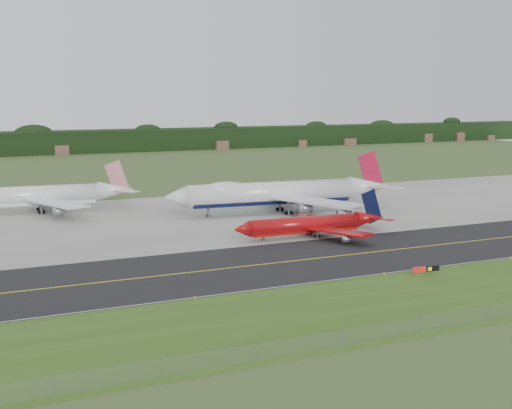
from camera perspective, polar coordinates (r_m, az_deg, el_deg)
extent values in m
plane|color=#395226|center=(141.74, 2.83, -4.14)|extent=(600.00, 600.00, 0.00)
cube|color=#335118|center=(113.03, 11.23, -7.66)|extent=(400.00, 30.00, 0.01)
cube|color=black|center=(138.31, 3.60, -4.46)|extent=(400.00, 32.00, 0.02)
cube|color=gray|center=(187.44, -4.49, -0.96)|extent=(400.00, 78.00, 0.01)
cube|color=gold|center=(138.31, 3.60, -4.46)|extent=(400.00, 0.40, 0.00)
cube|color=silver|center=(125.35, 7.02, -5.90)|extent=(400.00, 0.25, 0.00)
plane|color=slate|center=(103.03, 15.57, -8.81)|extent=(320.00, 0.00, 320.00)
cylinder|color=slate|center=(103.03, 15.57, -8.81)|extent=(0.10, 0.10, 2.20)
cube|color=black|center=(403.07, -15.85, 4.81)|extent=(700.00, 24.00, 12.00)
cylinder|color=silver|center=(190.54, 1.24, 0.95)|extent=(46.63, 10.29, 5.88)
cube|color=black|center=(190.81, 1.24, 0.38)|extent=(44.18, 8.60, 2.06)
cone|color=silver|center=(182.99, -6.40, 0.57)|extent=(6.32, 6.40, 5.88)
cone|color=silver|center=(202.65, 8.99, 1.44)|extent=(12.72, 7.02, 5.88)
ellipsoid|color=silver|center=(186.15, -2.49, 1.26)|extent=(12.41, 6.12, 3.75)
cube|color=silver|center=(181.82, 5.07, 0.21)|extent=(16.62, 27.47, 0.50)
cube|color=silver|center=(205.66, 2.03, 1.24)|extent=(20.49, 26.80, 0.50)
cube|color=#A71331|center=(202.50, 9.18, 2.57)|extent=(8.45, 1.28, 12.18)
cylinder|color=gray|center=(181.12, 3.95, -0.32)|extent=(3.43, 2.76, 2.47)
cylinder|color=gray|center=(204.06, 1.15, 0.73)|extent=(3.43, 2.76, 2.47)
cylinder|color=gray|center=(173.17, 7.07, -0.79)|extent=(3.43, 2.76, 2.47)
cylinder|color=gray|center=(216.47, 1.40, 1.19)|extent=(3.43, 2.76, 2.47)
cylinder|color=black|center=(185.87, -3.84, -0.88)|extent=(1.10, 0.58, 1.06)
cylinder|color=slate|center=(189.46, 2.63, -0.24)|extent=(0.90, 0.90, 3.93)
cylinder|color=black|center=(189.69, 2.63, -0.67)|extent=(1.10, 0.63, 1.06)
cylinder|color=slate|center=(195.39, 1.91, 0.04)|extent=(0.90, 0.90, 3.93)
cylinder|color=black|center=(195.61, 1.91, -0.38)|extent=(1.10, 0.63, 1.06)
cylinder|color=#970B0D|center=(159.63, 3.92, -1.60)|extent=(26.83, 4.49, 3.62)
cube|color=maroon|center=(159.85, 3.92, -2.01)|extent=(25.47, 3.55, 1.27)
cone|color=#970B0D|center=(153.46, -1.08, -2.00)|extent=(3.46, 3.72, 3.62)
cone|color=#970B0D|center=(167.86, 9.06, -1.08)|extent=(7.17, 3.85, 3.62)
cube|color=#970B0D|center=(155.48, 6.68, -2.16)|extent=(10.28, 15.59, 0.41)
cube|color=#970B0D|center=(168.32, 4.16, -1.28)|extent=(11.04, 15.46, 0.41)
cube|color=black|center=(167.69, 9.23, -0.15)|extent=(5.72, 0.48, 8.23)
cylinder|color=gray|center=(152.53, 7.25, -2.76)|extent=(2.02, 1.58, 1.52)
cylinder|color=gray|center=(171.50, 3.53, -1.42)|extent=(2.02, 1.58, 1.52)
cylinder|color=black|center=(155.84, 0.58, -2.82)|extent=(0.66, 0.31, 0.65)
cylinder|color=slate|center=(159.26, 4.93, -2.37)|extent=(0.52, 0.52, 1.87)
cylinder|color=black|center=(159.38, 4.93, -2.59)|extent=(0.66, 0.35, 0.65)
cylinder|color=slate|center=(162.71, 4.27, -2.13)|extent=(0.52, 0.52, 1.87)
cylinder|color=black|center=(162.82, 4.27, -2.34)|extent=(0.66, 0.35, 0.65)
cylinder|color=silver|center=(201.17, -17.72, 0.68)|extent=(37.11, 7.93, 5.11)
cube|color=white|center=(201.40, -17.70, 0.22)|extent=(35.18, 6.51, 1.79)
cone|color=silver|center=(203.58, -11.18, 1.14)|extent=(10.08, 5.85, 5.11)
cube|color=silver|center=(191.30, -15.61, 0.11)|extent=(13.64, 22.09, 0.46)
cube|color=silver|center=(212.13, -16.13, 0.91)|extent=(16.15, 21.64, 0.46)
cube|color=#AE0C1B|center=(203.27, -11.05, 2.07)|extent=(7.07, 0.95, 10.17)
cylinder|color=gray|center=(186.52, -15.54, -0.54)|extent=(2.95, 2.36, 2.15)
cylinder|color=gray|center=(217.27, -16.30, 0.71)|extent=(2.95, 2.36, 2.15)
cylinder|color=slate|center=(199.00, -16.79, -0.28)|extent=(0.77, 0.77, 3.23)
cylinder|color=black|center=(199.18, -16.77, -0.60)|extent=(0.95, 0.53, 0.92)
cylinder|color=slate|center=(204.56, -16.90, -0.04)|extent=(0.77, 0.77, 3.23)
cylinder|color=black|center=(204.73, -16.89, -0.36)|extent=(0.95, 0.53, 0.92)
cylinder|color=slate|center=(128.85, 12.79, -5.49)|extent=(0.13, 0.13, 0.76)
cylinder|color=slate|center=(130.54, 14.03, -5.35)|extent=(0.13, 0.13, 0.76)
cube|color=#A9150D|center=(128.81, 12.93, -5.10)|extent=(2.41, 0.48, 0.98)
cube|color=black|center=(129.88, 13.71, -5.01)|extent=(1.11, 0.32, 0.98)
cube|color=black|center=(130.57, 14.20, -4.96)|extent=(1.32, 0.35, 0.98)
cylinder|color=yellow|center=(112.51, -4.90, -7.47)|extent=(0.16, 0.16, 0.50)
cylinder|color=yellow|center=(128.70, 10.21, -5.49)|extent=(0.16, 0.16, 0.50)
cylinder|color=yellow|center=(147.61, 19.74, -4.03)|extent=(0.16, 0.16, 0.50)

